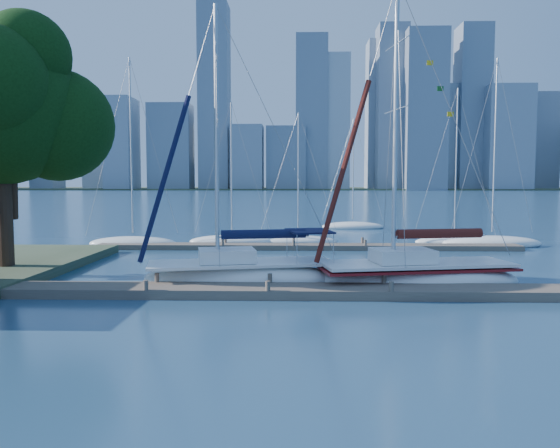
{
  "coord_description": "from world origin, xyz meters",
  "views": [
    {
      "loc": [
        1.12,
        -22.77,
        4.84
      ],
      "look_at": [
        0.36,
        4.0,
        2.74
      ],
      "focal_mm": 35.0,
      "sensor_mm": 36.0,
      "label": 1
    }
  ],
  "objects": [
    {
      "name": "bg_boat_0",
      "position": [
        -10.97,
        17.27,
        0.29
      ],
      "size": [
        6.99,
        4.46,
        14.19
      ],
      "rotation": [
        0.0,
        0.0,
        0.37
      ],
      "color": "white",
      "rests_on": "ground"
    },
    {
      "name": "bg_boat_2",
      "position": [
        1.33,
        19.32,
        0.22
      ],
      "size": [
        6.41,
        3.24,
        10.4
      ],
      "rotation": [
        0.0,
        0.0,
        -0.22
      ],
      "color": "white",
      "rests_on": "ground"
    },
    {
      "name": "far_dock",
      "position": [
        2.0,
        16.0,
        0.18
      ],
      "size": [
        30.0,
        1.8,
        0.36
      ],
      "primitive_type": "cube",
      "color": "brown",
      "rests_on": "ground"
    },
    {
      "name": "skyline",
      "position": [
        27.94,
        290.39,
        35.12
      ],
      "size": [
        503.14,
        51.31,
        103.57
      ],
      "color": "gray",
      "rests_on": "ground"
    },
    {
      "name": "far_shore",
      "position": [
        0.0,
        320.0,
        0.0
      ],
      "size": [
        800.0,
        100.0,
        1.5
      ],
      "primitive_type": "cube",
      "color": "#38472D",
      "rests_on": "ground"
    },
    {
      "name": "bg_boat_1",
      "position": [
        -3.78,
        19.02,
        0.24
      ],
      "size": [
        6.94,
        4.41,
        11.15
      ],
      "rotation": [
        0.0,
        0.0,
        -0.38
      ],
      "color": "white",
      "rests_on": "ground"
    },
    {
      "name": "bg_boat_7",
      "position": [
        7.01,
        33.21,
        0.25
      ],
      "size": [
        6.61,
        3.06,
        11.58
      ],
      "rotation": [
        0.0,
        0.0,
        0.16
      ],
      "color": "white",
      "rests_on": "ground"
    },
    {
      "name": "bg_boat_4",
      "position": [
        13.38,
        19.42,
        0.24
      ],
      "size": [
        6.26,
        2.91,
        12.18
      ],
      "rotation": [
        0.0,
        0.0,
        -0.18
      ],
      "color": "white",
      "rests_on": "ground"
    },
    {
      "name": "ground",
      "position": [
        0.0,
        0.0,
        0.0
      ],
      "size": [
        700.0,
        700.0,
        0.0
      ],
      "primitive_type": "plane",
      "color": "navy",
      "rests_on": "ground"
    },
    {
      "name": "sailboat_maroon",
      "position": [
        6.67,
        2.37,
        1.05
      ],
      "size": [
        9.83,
        4.78,
        14.38
      ],
      "rotation": [
        0.0,
        0.0,
        0.19
      ],
      "color": "white",
      "rests_on": "ground"
    },
    {
      "name": "sailboat_navy",
      "position": [
        -1.45,
        2.5,
        0.98
      ],
      "size": [
        9.6,
        4.82,
        13.44
      ],
      "rotation": [
        0.0,
        0.0,
        0.21
      ],
      "color": "white",
      "rests_on": "ground"
    },
    {
      "name": "near_dock",
      "position": [
        0.0,
        0.0,
        0.2
      ],
      "size": [
        26.0,
        2.0,
        0.4
      ],
      "primitive_type": "cube",
      "color": "brown",
      "rests_on": "ground"
    },
    {
      "name": "tree",
      "position": [
        -13.71,
        4.63,
        8.75
      ],
      "size": [
        10.36,
        9.43,
        13.21
      ],
      "color": "black",
      "rests_on": "ground"
    },
    {
      "name": "bg_boat_5",
      "position": [
        15.78,
        18.06,
        0.29
      ],
      "size": [
        7.74,
        4.69,
        14.16
      ],
      "rotation": [
        0.0,
        0.0,
        0.34
      ],
      "color": "white",
      "rests_on": "ground"
    }
  ]
}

